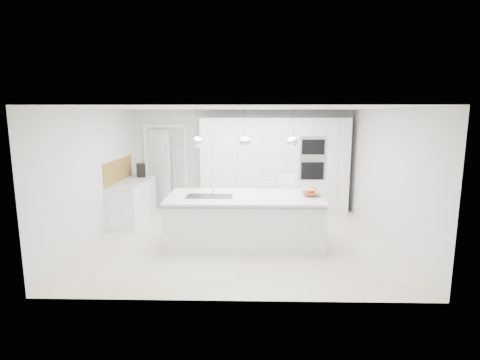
{
  "coord_description": "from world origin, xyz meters",
  "views": [
    {
      "loc": [
        0.17,
        -7.01,
        2.39
      ],
      "look_at": [
        0.0,
        0.3,
        1.1
      ],
      "focal_mm": 28.0,
      "sensor_mm": 36.0,
      "label": 1
    }
  ],
  "objects_px": {
    "espresso_machine": "(141,170)",
    "bar_stool_right": "(287,203)",
    "fruit_bowl": "(311,194)",
    "bar_stool_left": "(268,207)",
    "island_base": "(245,221)"
  },
  "relations": [
    {
      "from": "espresso_machine",
      "to": "bar_stool_left",
      "type": "relative_size",
      "value": 0.32
    },
    {
      "from": "espresso_machine",
      "to": "bar_stool_right",
      "type": "relative_size",
      "value": 0.28
    },
    {
      "from": "espresso_machine",
      "to": "bar_stool_left",
      "type": "distance_m",
      "value": 3.32
    },
    {
      "from": "fruit_bowl",
      "to": "island_base",
      "type": "bearing_deg",
      "value": -177.19
    },
    {
      "from": "espresso_machine",
      "to": "bar_stool_right",
      "type": "distance_m",
      "value": 3.67
    },
    {
      "from": "fruit_bowl",
      "to": "bar_stool_left",
      "type": "height_order",
      "value": "bar_stool_left"
    },
    {
      "from": "island_base",
      "to": "fruit_bowl",
      "type": "bearing_deg",
      "value": 2.81
    },
    {
      "from": "espresso_machine",
      "to": "bar_stool_left",
      "type": "bearing_deg",
      "value": -45.07
    },
    {
      "from": "espresso_machine",
      "to": "bar_stool_right",
      "type": "bearing_deg",
      "value": -41.85
    },
    {
      "from": "fruit_bowl",
      "to": "espresso_machine",
      "type": "height_order",
      "value": "espresso_machine"
    },
    {
      "from": "fruit_bowl",
      "to": "bar_stool_right",
      "type": "distance_m",
      "value": 0.95
    },
    {
      "from": "espresso_machine",
      "to": "bar_stool_right",
      "type": "height_order",
      "value": "espresso_machine"
    },
    {
      "from": "island_base",
      "to": "fruit_bowl",
      "type": "distance_m",
      "value": 1.32
    },
    {
      "from": "island_base",
      "to": "bar_stool_right",
      "type": "height_order",
      "value": "bar_stool_right"
    },
    {
      "from": "espresso_machine",
      "to": "island_base",
      "type": "bearing_deg",
      "value": -61.51
    }
  ]
}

